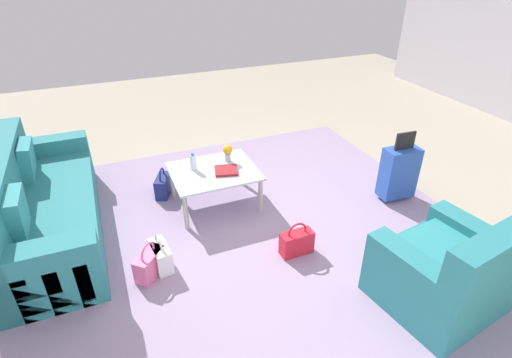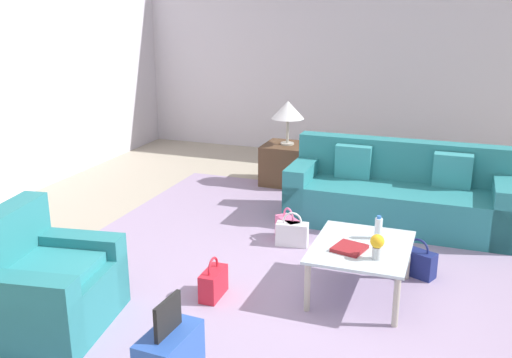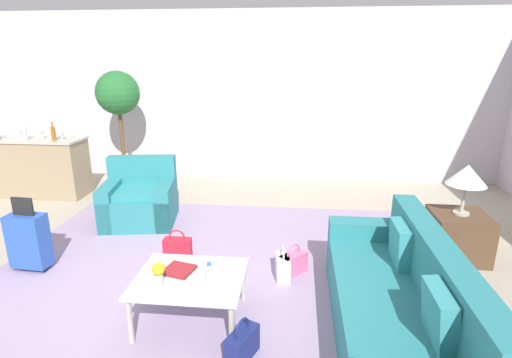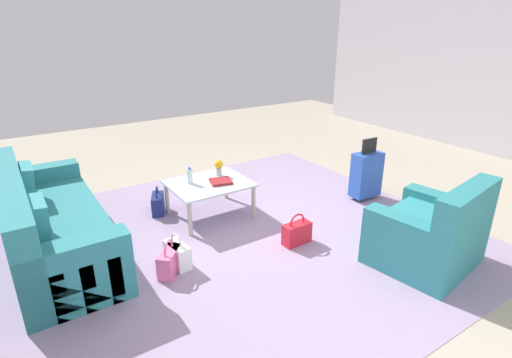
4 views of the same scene
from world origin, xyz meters
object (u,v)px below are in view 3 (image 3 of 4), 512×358
object	(u,v)px
armchair	(141,201)
bar_console	(36,166)
coffee_table_book	(179,270)
flower_vase	(159,272)
wine_glass_rightmost	(62,133)
handbag_red	(178,247)
couch	(403,310)
wine_glass_left_of_centre	(20,132)
handbag_navy	(242,344)
water_bottle	(210,274)
suitcase_blue	(29,240)
handbag_white	(283,266)
potted_ficus	(119,108)
table_lamp	(467,176)
side_table	(457,236)
coffee_table	(190,282)
handbag_pink	(293,263)
wine_bottle_amber	(53,133)
wine_bottle_clear	(25,133)
wine_glass_right_of_centre	(42,132)

from	to	relation	value
armchair	bar_console	world-z (taller)	bar_console
coffee_table_book	flower_vase	size ratio (longest dim) A/B	1.20
wine_glass_rightmost	handbag_red	bearing A→B (deg)	-38.03
couch	wine_glass_left_of_centre	size ratio (longest dim) A/B	15.38
handbag_navy	handbag_red	xyz separation A→B (m)	(-0.98, 1.56, 0.00)
handbag_navy	water_bottle	bearing A→B (deg)	134.27
armchair	coffee_table_book	xyz separation A→B (m)	(1.19, -2.09, 0.15)
flower_vase	handbag_red	distance (m)	1.38
water_bottle	suitcase_blue	xyz separation A→B (m)	(-2.20, 0.80, -0.18)
water_bottle	couch	bearing A→B (deg)	-0.00
handbag_white	potted_ficus	size ratio (longest dim) A/B	0.17
table_lamp	suitcase_blue	distance (m)	4.91
flower_vase	wine_glass_rightmost	distance (m)	4.22
suitcase_blue	handbag_white	xyz separation A→B (m)	(2.78, 0.12, -0.23)
side_table	handbag_white	size ratio (longest dim) A/B	1.72
coffee_table_book	table_lamp	size ratio (longest dim) A/B	0.42
couch	coffee_table	distance (m)	1.80
coffee_table_book	wine_glass_left_of_centre	distance (m)	4.73
handbag_white	handbag_navy	world-z (taller)	same
flower_vase	handbag_white	distance (m)	1.46
table_lamp	wine_glass_rightmost	size ratio (longest dim) A/B	3.81
bar_console	suitcase_blue	world-z (taller)	bar_console
armchair	flower_vase	bearing A→B (deg)	-64.81
coffee_table	handbag_pink	bearing A→B (deg)	45.17
coffee_table_book	bar_console	size ratio (longest dim) A/B	0.15
wine_bottle_amber	suitcase_blue	distance (m)	2.61
wine_bottle_amber	potted_ficus	world-z (taller)	potted_ficus
water_bottle	handbag_pink	world-z (taller)	water_bottle
bar_console	handbag_white	bearing A→B (deg)	-27.98
coffee_table	wine_glass_rightmost	bearing A→B (deg)	133.73
side_table	coffee_table_book	bearing A→B (deg)	-154.07
handbag_white	armchair	bearing A→B (deg)	147.27
side_table	table_lamp	world-z (taller)	table_lamp
flower_vase	wine_bottle_clear	distance (m)	4.58
coffee_table_book	handbag_pink	world-z (taller)	coffee_table_book
handbag_pink	potted_ficus	world-z (taller)	potted_ficus
handbag_navy	table_lamp	bearing A→B (deg)	40.13
wine_glass_left_of_centre	handbag_pink	size ratio (longest dim) A/B	0.43
suitcase_blue	wine_glass_right_of_centre	bearing A→B (deg)	118.38
side_table	handbag_red	distance (m)	3.29
flower_vase	suitcase_blue	distance (m)	1.98
couch	handbag_pink	size ratio (longest dim) A/B	6.64
flower_vase	side_table	world-z (taller)	flower_vase
coffee_table	side_table	size ratio (longest dim) A/B	1.54
couch	water_bottle	xyz separation A→B (m)	(-1.59, 0.00, 0.23)
wine_bottle_clear	handbag_pink	xyz separation A→B (m)	(4.41, -2.08, -0.97)
coffee_table	wine_glass_rightmost	size ratio (longest dim) A/B	6.12
coffee_table	suitcase_blue	distance (m)	2.12
armchair	coffee_table	bearing A→B (deg)	-58.86
wine_glass_left_of_centre	wine_glass_right_of_centre	world-z (taller)	same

